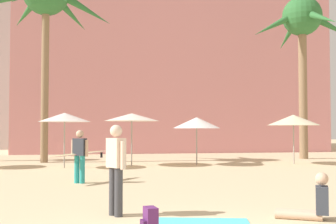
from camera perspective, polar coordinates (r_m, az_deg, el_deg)
The scene contains 12 objects.
hotel_pink at distance 35.76m, azimuth -0.08°, elevation 6.61°, with size 22.97×10.84×14.48m, color pink.
palm_tree_left at distance 23.59m, azimuth -15.97°, elevation 14.12°, with size 7.02×6.40×9.96m.
palm_tree_center at distance 26.45m, azimuth 17.49°, elevation 10.87°, with size 6.52×6.58×9.40m.
cafe_umbrella_0 at distance 20.05m, azimuth -4.85°, elevation -0.70°, with size 2.58×2.58×2.43m.
cafe_umbrella_1 at distance 21.64m, azimuth 16.38°, elevation -1.03°, with size 2.52×2.52×2.39m.
cafe_umbrella_2 at distance 20.29m, azimuth 3.84°, elevation -1.45°, with size 2.28×2.28×2.26m.
cafe_umbrella_4 at distance 19.17m, azimuth -13.62°, elevation -0.70°, with size 2.26×2.26×2.41m.
beach_towel at distance 7.86m, azimuth 4.64°, elevation -14.62°, with size 1.68×0.95×0.01m, color #4CC6D6.
backpack at distance 7.14m, azimuth -2.42°, elevation -14.27°, with size 0.28×0.33×0.42m.
person_mid_left at distance 8.58m, azimuth 18.63°, elevation -11.46°, with size 1.02×0.79×0.88m.
person_near_right at distance 13.85m, azimuth -11.67°, elevation -5.49°, with size 2.01×2.32×1.66m.
person_mid_right at distance 8.46m, azimuth -6.96°, elevation -7.10°, with size 0.39×0.57×1.77m.
Camera 1 is at (-1.53, -5.87, 1.68)m, focal length 45.72 mm.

